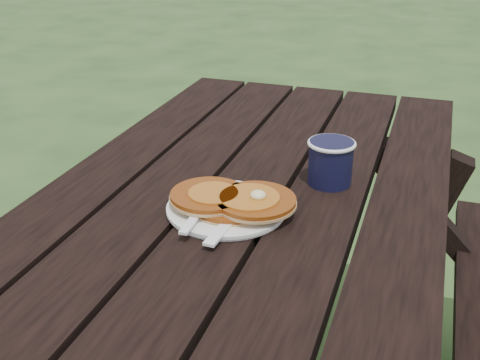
% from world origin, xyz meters
% --- Properties ---
extents(plate, '(0.25, 0.25, 0.01)m').
position_xyz_m(plate, '(-0.00, 0.09, 0.76)').
color(plate, white).
rests_on(plate, picnic_table).
extents(pancake_stack, '(0.23, 0.15, 0.04)m').
position_xyz_m(pancake_stack, '(0.01, 0.09, 0.77)').
color(pancake_stack, '#883D0F').
rests_on(pancake_stack, plate).
extents(knife, '(0.03, 0.18, 0.00)m').
position_xyz_m(knife, '(0.02, 0.04, 0.76)').
color(knife, white).
rests_on(knife, plate).
extents(fork, '(0.04, 0.16, 0.01)m').
position_xyz_m(fork, '(-0.04, 0.02, 0.77)').
color(fork, white).
rests_on(fork, plate).
extents(coffee_cup, '(0.09, 0.09, 0.09)m').
position_xyz_m(coffee_cup, '(0.15, 0.27, 0.80)').
color(coffee_cup, black).
rests_on(coffee_cup, picnic_table).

